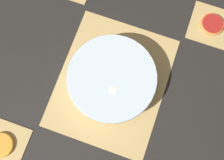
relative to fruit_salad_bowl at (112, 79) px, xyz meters
name	(u,v)px	position (x,y,z in m)	size (l,w,h in m)	color
ground_plane	(112,82)	(0.00, 0.00, -0.05)	(6.00, 6.00, 0.00)	black
bamboo_mat_center	(112,82)	(0.00, 0.00, -0.04)	(0.45, 0.36, 0.01)	tan
coaster_mat_near_right	(211,25)	(0.32, -0.27, -0.04)	(0.15, 0.15, 0.01)	tan
coaster_mat_far_left	(2,145)	(-0.32, 0.27, -0.04)	(0.15, 0.15, 0.01)	tan
fruit_salad_bowl	(112,79)	(0.00, 0.00, 0.00)	(0.29, 0.29, 0.08)	silver
orange_slice_whole	(1,145)	(-0.32, 0.27, -0.04)	(0.08, 0.08, 0.01)	orange
grapefruit_slice	(212,24)	(0.32, -0.27, -0.04)	(0.09, 0.09, 0.01)	#B2231E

